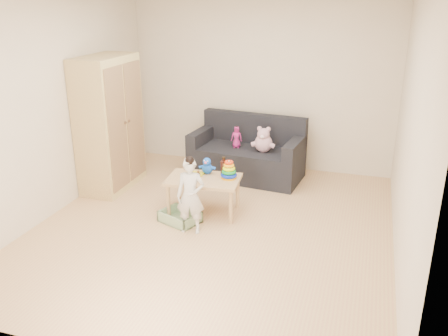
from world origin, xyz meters
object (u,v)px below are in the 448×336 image
(wardrobe, at_px, (109,124))
(sofa, at_px, (246,162))
(toddler, at_px, (191,197))
(play_table, at_px, (204,196))

(wardrobe, distance_m, sofa, 2.03)
(wardrobe, relative_size, toddler, 2.11)
(sofa, relative_size, play_table, 1.82)
(play_table, distance_m, toddler, 0.54)
(play_table, relative_size, toddler, 1.02)
(play_table, bearing_deg, sofa, 82.32)
(sofa, distance_m, play_table, 1.36)
(sofa, xyz_separation_m, play_table, (-0.18, -1.35, 0.01))
(play_table, height_order, toddler, toddler)
(wardrobe, xyz_separation_m, sofa, (1.69, 0.90, -0.68))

